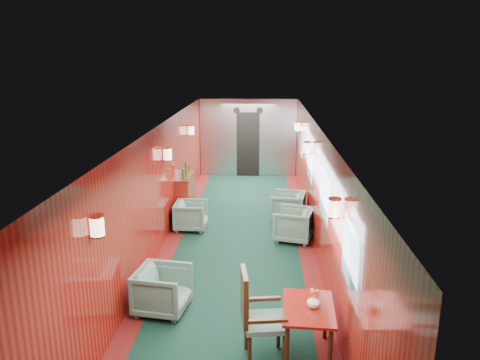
{
  "coord_description": "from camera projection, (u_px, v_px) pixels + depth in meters",
  "views": [
    {
      "loc": [
        0.49,
        -8.42,
        3.69
      ],
      "look_at": [
        0.0,
        1.02,
        1.15
      ],
      "focal_mm": 35.0,
      "sensor_mm": 36.0,
      "label": 1
    }
  ],
  "objects": [
    {
      "name": "armchair_right_far",
      "position": [
        288.0,
        207.0,
        10.65
      ],
      "size": [
        0.86,
        0.84,
        0.68
      ],
      "primitive_type": "imported",
      "rotation": [
        0.0,
        0.0,
        -1.75
      ],
      "color": "#1C413A",
      "rests_on": "ground"
    },
    {
      "name": "dining_table",
      "position": [
        308.0,
        315.0,
        5.8
      ],
      "size": [
        0.68,
        0.93,
        0.67
      ],
      "rotation": [
        0.0,
        0.0,
        -0.06
      ],
      "color": "maroon",
      "rests_on": "ground"
    },
    {
      "name": "armchair_left_near",
      "position": [
        163.0,
        290.0,
        6.87
      ],
      "size": [
        0.85,
        0.83,
        0.68
      ],
      "primitive_type": "imported",
      "rotation": [
        0.0,
        0.0,
        1.42
      ],
      "color": "#1C413A",
      "rests_on": "ground"
    },
    {
      "name": "windows_right",
      "position": [
        316.0,
        176.0,
        8.89
      ],
      "size": [
        0.02,
        8.6,
        0.8
      ],
      "color": "silver",
      "rests_on": "ground"
    },
    {
      "name": "credenza",
      "position": [
        185.0,
        195.0,
        11.0
      ],
      "size": [
        0.34,
        1.09,
        1.25
      ],
      "color": "maroon",
      "rests_on": "ground"
    },
    {
      "name": "wall_sconces",
      "position": [
        239.0,
        155.0,
        9.18
      ],
      "size": [
        2.97,
        7.97,
        0.25
      ],
      "color": "#FCE5C5",
      "rests_on": "ground"
    },
    {
      "name": "armchair_left_far",
      "position": [
        191.0,
        216.0,
        10.14
      ],
      "size": [
        0.7,
        0.68,
        0.62
      ],
      "primitive_type": "imported",
      "rotation": [
        0.0,
        0.0,
        1.56
      ],
      "color": "#1C413A",
      "rests_on": "ground"
    },
    {
      "name": "side_chair",
      "position": [
        256.0,
        313.0,
        5.69
      ],
      "size": [
        0.6,
        0.62,
        1.2
      ],
      "rotation": [
        0.0,
        0.0,
        0.14
      ],
      "color": "#1C413A",
      "rests_on": "ground"
    },
    {
      "name": "bulkhead",
      "position": [
        248.0,
        138.0,
        14.49
      ],
      "size": [
        2.98,
        0.17,
        2.39
      ],
      "color": "#AEB0B5",
      "rests_on": "ground"
    },
    {
      "name": "room",
      "position": [
        237.0,
        169.0,
        8.67
      ],
      "size": [
        12.0,
        12.1,
        2.4
      ],
      "color": "black",
      "rests_on": "ground"
    },
    {
      "name": "flower_vase",
      "position": [
        314.0,
        301.0,
        5.74
      ],
      "size": [
        0.19,
        0.19,
        0.17
      ],
      "primitive_type": "imported",
      "rotation": [
        0.0,
        0.0,
        0.26
      ],
      "color": "white",
      "rests_on": "dining_table"
    },
    {
      "name": "armchair_right_near",
      "position": [
        293.0,
        225.0,
        9.53
      ],
      "size": [
        0.9,
        0.89,
        0.68
      ],
      "primitive_type": "imported",
      "rotation": [
        0.0,
        0.0,
        -1.83
      ],
      "color": "#1C413A",
      "rests_on": "ground"
    }
  ]
}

